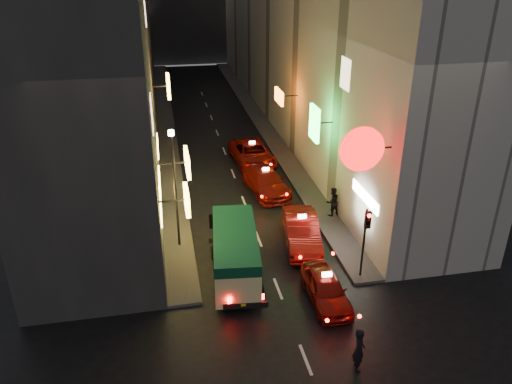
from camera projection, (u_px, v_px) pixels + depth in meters
building_left at (110, 21)px, 40.08m from camera, size 7.61×52.00×18.00m
building_right at (302, 16)px, 42.86m from camera, size 8.32×52.00×18.00m
sidewalk_left at (166, 124)px, 44.58m from camera, size 1.50×52.00×0.15m
sidewalk_right at (259, 119)px, 46.06m from camera, size 1.50×52.00×0.15m
minibus at (235, 250)px, 22.93m from camera, size 2.55×5.79×2.41m
taxi_near at (326, 287)px, 21.65m from camera, size 1.97×4.78×1.69m
taxi_second at (302, 229)px, 25.88m from camera, size 3.17×6.01×1.99m
taxi_third at (266, 179)px, 31.75m from camera, size 2.96×5.66×1.89m
taxi_far at (252, 152)px, 35.98m from camera, size 2.81×5.87×1.98m
pedestrian_crossing at (359, 347)px, 17.95m from camera, size 0.53×0.73×2.04m
pedestrian_sidewalk at (332, 200)px, 28.48m from camera, size 0.84×0.66×1.95m
traffic_light at (366, 229)px, 22.28m from camera, size 0.26×0.43×3.50m
lamp_post at (175, 182)px, 24.42m from camera, size 0.28×0.28×6.22m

